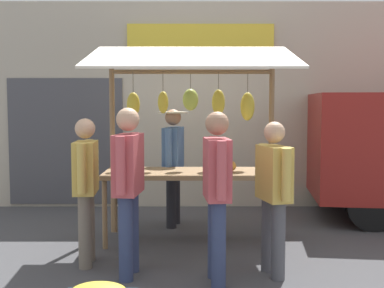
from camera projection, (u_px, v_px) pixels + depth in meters
name	position (u px, v px, depth m)	size (l,w,h in m)	color
ground_plane	(192.00, 240.00, 6.40)	(40.00, 40.00, 0.00)	#424244
street_backdrop	(189.00, 105.00, 8.45)	(9.00, 0.30, 3.40)	#B2A893
market_stall	(193.00, 118.00, 6.31)	(2.50, 1.46, 2.50)	olive
vendor_with_sunhat	(173.00, 157.00, 7.07)	(0.43, 0.70, 1.65)	#232328
shopper_in_striped_shirt	(217.00, 184.00, 4.80)	(0.26, 0.70, 1.66)	navy
shopper_with_ponytail	(128.00, 179.00, 4.98)	(0.27, 0.71, 1.69)	navy
shopper_with_shopping_bag	(86.00, 181.00, 5.35)	(0.25, 0.68, 1.58)	#726656
shopper_in_grey_tee	(274.00, 188.00, 5.02)	(0.32, 0.66, 1.55)	#4C4C51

